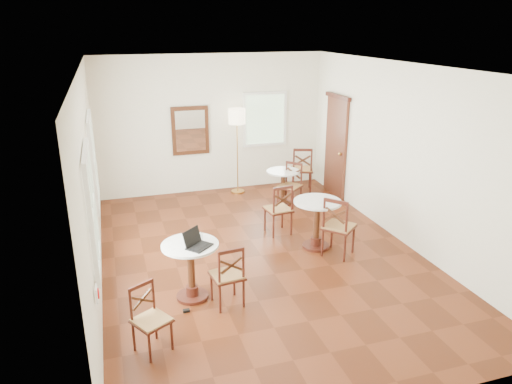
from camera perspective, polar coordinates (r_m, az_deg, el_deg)
ground at (r=7.91m, az=0.65°, el=-7.54°), size 7.00×7.00×0.00m
room_shell at (r=7.49m, az=-0.38°, el=6.32°), size 5.02×7.02×3.01m
cafe_table_near at (r=6.61m, az=-7.73°, el=-8.55°), size 0.77×0.77×0.81m
cafe_table_mid at (r=8.05m, az=7.23°, el=-3.17°), size 0.79×0.79×0.84m
cafe_table_back at (r=9.98m, az=3.22°, el=1.02°), size 0.69×0.69×0.72m
chair_near_a at (r=6.44m, az=-3.38°, el=-9.85°), size 0.45×0.45×0.88m
chair_near_b at (r=5.77m, az=-12.43°, el=-14.51°), size 0.51×0.51×0.82m
chair_mid_a at (r=8.54m, az=2.72°, el=-2.05°), size 0.48×0.48×0.94m
chair_mid_b at (r=7.84m, az=9.74°, el=-4.07°), size 0.65×0.65×1.01m
chair_back_a at (r=10.79m, az=5.48°, el=2.71°), size 0.60×0.60×1.02m
chair_back_b at (r=9.83m, az=4.08°, el=0.77°), size 0.60×0.60×0.92m
floor_lamp at (r=10.40m, az=-2.28°, el=8.29°), size 0.36×0.36×1.88m
laptop at (r=6.37m, az=-7.10°, el=-5.97°), size 0.42×0.41×0.23m
mouse at (r=6.47m, az=-7.88°, el=-5.96°), size 0.12×0.10×0.04m
navy_mug at (r=6.60m, az=-7.11°, el=-5.19°), size 0.10×0.07×0.08m
water_glass at (r=6.53m, az=-6.61°, el=-5.30°), size 0.07×0.07×0.11m
power_adapter at (r=6.56m, az=-8.26°, el=-13.76°), size 0.09×0.05×0.04m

